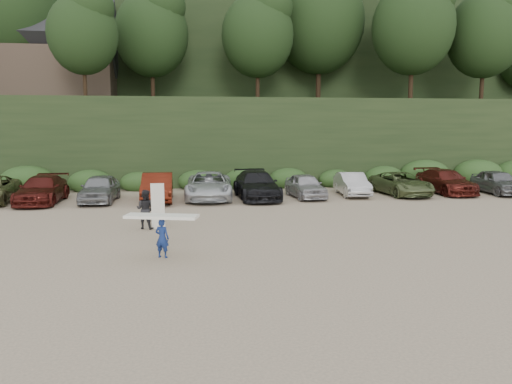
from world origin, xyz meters
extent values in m
plane|color=tan|center=(0.00, 0.00, 0.00)|extent=(120.00, 120.00, 0.00)
cube|color=black|center=(0.00, 22.00, 3.00)|extent=(80.00, 14.00, 6.00)
cube|color=black|center=(0.00, 40.00, 8.00)|extent=(90.00, 30.00, 16.00)
ellipsoid|color=black|center=(0.00, 22.00, 11.00)|extent=(66.00, 12.00, 10.00)
cube|color=#2B491E|center=(-0.55, 14.50, 0.60)|extent=(46.20, 2.00, 1.20)
cube|color=brown|center=(-12.00, 24.00, 8.00)|extent=(8.00, 6.00, 4.00)
imported|color=#4C1511|center=(-10.24, 9.81, 0.72)|extent=(2.08, 5.01, 1.45)
imported|color=gray|center=(-7.25, 9.77, 0.75)|extent=(1.91, 4.44, 1.49)
imported|color=#5C1B0D|center=(-4.15, 9.61, 0.77)|extent=(1.67, 4.69, 1.54)
imported|color=silver|center=(-1.30, 9.95, 0.77)|extent=(2.90, 5.67, 1.53)
imported|color=black|center=(1.38, 9.72, 0.78)|extent=(2.35, 5.43, 1.56)
imported|color=#ABAAAF|center=(4.23, 9.72, 0.69)|extent=(1.93, 4.17, 1.38)
imported|color=#BEBEBE|center=(7.19, 10.22, 0.68)|extent=(1.79, 4.23, 1.36)
imported|color=#57673B|center=(10.17, 9.99, 0.68)|extent=(2.65, 5.05, 1.35)
imported|color=#501712|center=(13.19, 10.29, 0.73)|extent=(2.20, 5.07, 1.45)
imported|color=slate|center=(16.21, 9.61, 0.73)|extent=(2.07, 4.42, 1.46)
imported|color=navy|center=(-3.42, -2.42, 0.63)|extent=(0.54, 0.46, 1.25)
cube|color=white|center=(-3.42, -2.42, 1.33)|extent=(2.38, 1.23, 0.09)
imported|color=black|center=(-4.27, 2.18, 0.80)|extent=(0.94, 0.85, 1.59)
cube|color=silver|center=(-3.75, 1.96, 0.94)|extent=(0.54, 0.29, 1.88)
camera|label=1|loc=(-2.70, -18.09, 4.18)|focal=35.00mm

